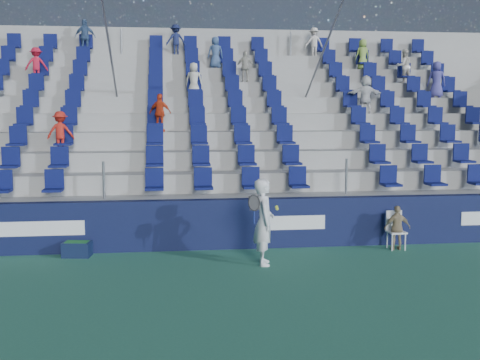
% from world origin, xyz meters
% --- Properties ---
extents(ground, '(70.00, 70.00, 0.00)m').
position_xyz_m(ground, '(0.00, 0.00, 0.00)').
color(ground, '#327458').
rests_on(ground, ground).
extents(sponsor_wall, '(24.00, 0.32, 1.20)m').
position_xyz_m(sponsor_wall, '(0.00, 3.15, 0.60)').
color(sponsor_wall, '#10163C').
rests_on(sponsor_wall, ground).
extents(grandstand, '(24.00, 8.17, 6.63)m').
position_xyz_m(grandstand, '(-0.00, 8.24, 2.14)').
color(grandstand, '#A2A29D').
rests_on(grandstand, ground).
extents(tennis_player, '(0.69, 0.71, 1.87)m').
position_xyz_m(tennis_player, '(0.57, 1.55, 0.94)').
color(tennis_player, white).
rests_on(tennis_player, ground).
extents(line_judge_chair, '(0.42, 0.43, 0.91)m').
position_xyz_m(line_judge_chair, '(3.94, 2.64, 0.52)').
color(line_judge_chair, white).
rests_on(line_judge_chair, ground).
extents(line_judge, '(0.64, 0.31, 1.06)m').
position_xyz_m(line_judge, '(3.94, 2.50, 0.53)').
color(line_judge, tan).
rests_on(line_judge, ground).
extents(ball_bin, '(0.67, 0.49, 0.35)m').
position_xyz_m(ball_bin, '(-3.55, 2.75, 0.19)').
color(ball_bin, '#0F1A38').
rests_on(ball_bin, ground).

